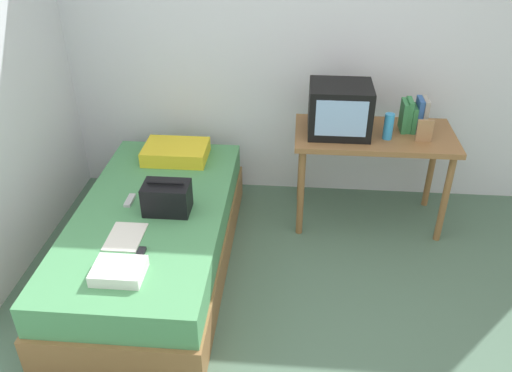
{
  "coord_description": "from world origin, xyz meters",
  "views": [
    {
      "loc": [
        -0.11,
        -2.02,
        2.41
      ],
      "look_at": [
        -0.36,
        1.02,
        0.56
      ],
      "focal_mm": 36.87,
      "sensor_mm": 36.0,
      "label": 1
    }
  ],
  "objects_px": {
    "picture_frame": "(425,131)",
    "magazine": "(125,237)",
    "book_row": "(414,116)",
    "folded_towel": "(119,271)",
    "bed": "(154,238)",
    "pillow": "(176,152)",
    "remote_dark": "(139,256)",
    "water_bottle": "(388,126)",
    "tv": "(340,109)",
    "handbag": "(167,198)",
    "desk": "(373,145)",
    "remote_silver": "(130,200)"
  },
  "relations": [
    {
      "from": "picture_frame",
      "to": "magazine",
      "type": "bearing_deg",
      "value": -154.21
    },
    {
      "from": "book_row",
      "to": "folded_towel",
      "type": "relative_size",
      "value": 0.89
    },
    {
      "from": "bed",
      "to": "pillow",
      "type": "bearing_deg",
      "value": 88.29
    },
    {
      "from": "pillow",
      "to": "remote_dark",
      "type": "distance_m",
      "value": 1.21
    },
    {
      "from": "water_bottle",
      "to": "magazine",
      "type": "height_order",
      "value": "water_bottle"
    },
    {
      "from": "water_bottle",
      "to": "remote_dark",
      "type": "height_order",
      "value": "water_bottle"
    },
    {
      "from": "book_row",
      "to": "pillow",
      "type": "distance_m",
      "value": 1.8
    },
    {
      "from": "picture_frame",
      "to": "tv",
      "type": "bearing_deg",
      "value": 170.38
    },
    {
      "from": "magazine",
      "to": "folded_towel",
      "type": "distance_m",
      "value": 0.36
    },
    {
      "from": "tv",
      "to": "picture_frame",
      "type": "distance_m",
      "value": 0.61
    },
    {
      "from": "folded_towel",
      "to": "handbag",
      "type": "bearing_deg",
      "value": 79.41
    },
    {
      "from": "tv",
      "to": "pillow",
      "type": "relative_size",
      "value": 0.91
    },
    {
      "from": "book_row",
      "to": "water_bottle",
      "type": "bearing_deg",
      "value": -141.71
    },
    {
      "from": "book_row",
      "to": "handbag",
      "type": "xyz_separation_m",
      "value": [
        -1.66,
        -0.79,
        -0.29
      ]
    },
    {
      "from": "bed",
      "to": "folded_towel",
      "type": "xyz_separation_m",
      "value": [
        -0.0,
        -0.67,
        0.28
      ]
    },
    {
      "from": "bed",
      "to": "magazine",
      "type": "relative_size",
      "value": 6.9
    },
    {
      "from": "desk",
      "to": "picture_frame",
      "type": "distance_m",
      "value": 0.38
    },
    {
      "from": "remote_dark",
      "to": "folded_towel",
      "type": "relative_size",
      "value": 0.56
    },
    {
      "from": "desk",
      "to": "folded_towel",
      "type": "bearing_deg",
      "value": -137.58
    },
    {
      "from": "desk",
      "to": "water_bottle",
      "type": "distance_m",
      "value": 0.22
    },
    {
      "from": "magazine",
      "to": "folded_towel",
      "type": "xyz_separation_m",
      "value": [
        0.07,
        -0.35,
        0.03
      ]
    },
    {
      "from": "desk",
      "to": "remote_dark",
      "type": "relative_size",
      "value": 7.44
    },
    {
      "from": "water_bottle",
      "to": "magazine",
      "type": "bearing_deg",
      "value": -150.37
    },
    {
      "from": "picture_frame",
      "to": "handbag",
      "type": "bearing_deg",
      "value": -160.25
    },
    {
      "from": "folded_towel",
      "to": "tv",
      "type": "bearing_deg",
      "value": 47.84
    },
    {
      "from": "tv",
      "to": "magazine",
      "type": "relative_size",
      "value": 1.52
    },
    {
      "from": "remote_dark",
      "to": "pillow",
      "type": "bearing_deg",
      "value": 92.06
    },
    {
      "from": "tv",
      "to": "picture_frame",
      "type": "relative_size",
      "value": 2.72
    },
    {
      "from": "tv",
      "to": "pillow",
      "type": "bearing_deg",
      "value": 179.76
    },
    {
      "from": "desk",
      "to": "picture_frame",
      "type": "xyz_separation_m",
      "value": [
        0.32,
        -0.11,
        0.18
      ]
    },
    {
      "from": "book_row",
      "to": "magazine",
      "type": "xyz_separation_m",
      "value": [
        -1.86,
        -1.1,
        -0.39
      ]
    },
    {
      "from": "water_bottle",
      "to": "handbag",
      "type": "height_order",
      "value": "water_bottle"
    },
    {
      "from": "remote_dark",
      "to": "folded_towel",
      "type": "height_order",
      "value": "folded_towel"
    },
    {
      "from": "bed",
      "to": "magazine",
      "type": "xyz_separation_m",
      "value": [
        -0.07,
        -0.32,
        0.25
      ]
    },
    {
      "from": "desk",
      "to": "remote_silver",
      "type": "xyz_separation_m",
      "value": [
        -1.67,
        -0.64,
        -0.17
      ]
    },
    {
      "from": "desk",
      "to": "remote_dark",
      "type": "distance_m",
      "value": 1.9
    },
    {
      "from": "pillow",
      "to": "handbag",
      "type": "bearing_deg",
      "value": -82.09
    },
    {
      "from": "magazine",
      "to": "bed",
      "type": "bearing_deg",
      "value": 76.98
    },
    {
      "from": "picture_frame",
      "to": "remote_silver",
      "type": "bearing_deg",
      "value": -165.12
    },
    {
      "from": "remote_silver",
      "to": "desk",
      "type": "bearing_deg",
      "value": 20.96
    },
    {
      "from": "pillow",
      "to": "magazine",
      "type": "height_order",
      "value": "pillow"
    },
    {
      "from": "magazine",
      "to": "remote_silver",
      "type": "xyz_separation_m",
      "value": [
        -0.09,
        0.39,
        0.01
      ]
    },
    {
      "from": "bed",
      "to": "desk",
      "type": "height_order",
      "value": "desk"
    },
    {
      "from": "folded_towel",
      "to": "bed",
      "type": "bearing_deg",
      "value": 89.86
    },
    {
      "from": "desk",
      "to": "bed",
      "type": "bearing_deg",
      "value": -154.75
    },
    {
      "from": "desk",
      "to": "folded_towel",
      "type": "xyz_separation_m",
      "value": [
        -1.51,
        -1.38,
        -0.14
      ]
    },
    {
      "from": "bed",
      "to": "handbag",
      "type": "height_order",
      "value": "handbag"
    },
    {
      "from": "water_bottle",
      "to": "pillow",
      "type": "height_order",
      "value": "water_bottle"
    },
    {
      "from": "book_row",
      "to": "picture_frame",
      "type": "height_order",
      "value": "book_row"
    },
    {
      "from": "desk",
      "to": "tv",
      "type": "bearing_deg",
      "value": -177.82
    }
  ]
}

